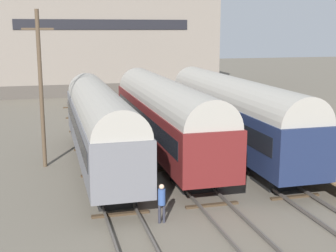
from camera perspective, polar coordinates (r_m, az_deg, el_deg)
name	(u,v)px	position (r m, az deg, el deg)	size (l,w,h in m)	color
ground_plane	(193,186)	(25.08, 3.02, -7.27)	(200.00, 200.00, 0.00)	#60594C
track_left	(111,190)	(24.13, -6.94, -7.77)	(2.60, 60.00, 0.26)	#4C4742
track_middle	(193,183)	(25.04, 3.03, -6.96)	(2.60, 60.00, 0.26)	#4C4742
track_right	(267,177)	(26.63, 12.01, -6.06)	(2.60, 60.00, 0.26)	#4C4742
train_car_grey	(100,122)	(27.65, -8.34, 0.49)	(2.85, 17.14, 4.94)	black
train_car_navy	(233,112)	(30.48, 7.94, 1.74)	(3.05, 18.36, 5.14)	black
train_car_maroon	(165,113)	(29.91, -0.39, 1.53)	(3.12, 18.47, 5.06)	black
station_platform	(304,156)	(28.29, 16.24, -3.55)	(2.69, 12.32, 1.01)	brown
bench	(303,145)	(28.59, 16.08, -2.20)	(1.40, 0.40, 0.91)	#2D4C33
person_worker	(162,200)	(20.13, -0.77, -8.97)	(0.32, 0.32, 1.74)	#282833
utility_pole	(41,88)	(28.41, -15.24, 4.55)	(1.80, 0.24, 9.28)	#473828
warehouse_building	(98,31)	(64.14, -8.55, 11.39)	(29.70, 13.20, 15.72)	#46403A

